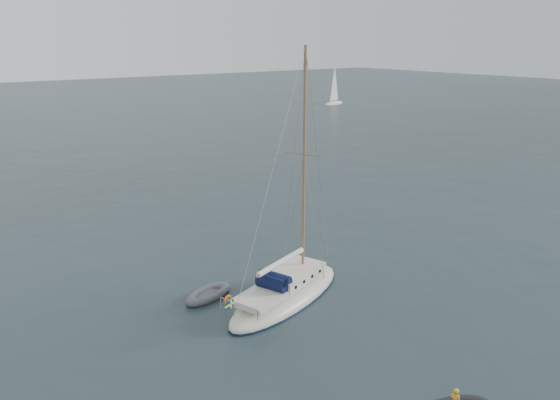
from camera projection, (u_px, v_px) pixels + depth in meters
ground at (320, 275)px, 28.46m from camera, size 300.00×300.00×0.00m
sailboat at (286, 281)px, 25.57m from camera, size 8.52×2.55×12.12m
dinghy at (208, 294)px, 25.94m from camera, size 2.75×1.24×0.39m
distant_yacht_b at (334, 86)px, 101.22m from camera, size 6.02×3.21×7.97m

